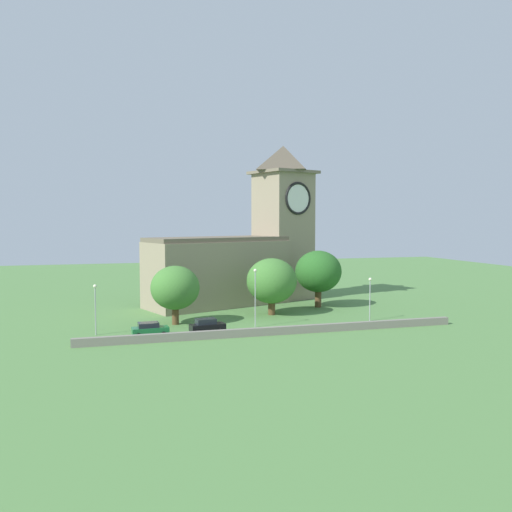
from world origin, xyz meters
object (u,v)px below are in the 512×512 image
streetlamp_west_end (95,301)px  tree_riverside_west (272,281)px  car_black (207,326)px  tree_riverside_east (175,288)px  church (248,248)px  tree_by_tower (318,272)px  streetlamp_west_mid (255,289)px  car_green (150,329)px  streetlamp_central (370,292)px

streetlamp_west_end → tree_riverside_west: size_ratio=0.74×
car_black → tree_riverside_east: tree_riverside_east is taller
church → tree_by_tower: bearing=-40.9°
streetlamp_west_mid → tree_riverside_west: size_ratio=0.91×
church → car_black: (-11.60, -23.19, -8.36)m
car_green → tree_riverside_east: size_ratio=0.56×
car_green → car_black: car_black is taller
car_black → streetlamp_west_end: size_ratio=0.73×
car_green → tree_riverside_east: (3.97, 6.30, 4.14)m
tree_riverside_east → tree_by_tower: bearing=18.6°
streetlamp_west_mid → tree_riverside_west: 9.59m
car_green → tree_riverside_west: (18.75, 9.74, 4.24)m
streetlamp_west_mid → tree_riverside_west: tree_riverside_west is taller
car_black → church: bearing=63.4°
car_black → tree_by_tower: 26.35m
streetlamp_west_end → streetlamp_central: 36.81m
church → tree_riverside_west: (0.14, -13.02, -4.22)m
car_black → tree_by_tower: bearing=35.1°
church → streetlamp_central: 25.09m
church → streetlamp_west_end: (-24.95, -20.54, -5.04)m
tree_riverside_west → tree_riverside_east: size_ratio=1.06×
car_black → tree_riverside_west: (11.74, 10.17, 4.14)m
car_green → streetlamp_central: 30.66m
streetlamp_west_end → tree_riverside_east: tree_riverside_east is taller
car_green → streetlamp_west_end: (-6.34, 2.22, 3.41)m
church → car_black: bearing=-116.6°
streetlamp_west_end → tree_riverside_east: (10.31, 4.08, 0.73)m
tree_riverside_west → tree_riverside_east: (-14.78, -3.44, -0.09)m
church → car_green: 30.59m
car_black → streetlamp_central: (23.44, 1.67, 3.22)m
car_black → car_green: bearing=176.5°
tree_riverside_east → streetlamp_west_mid: bearing=-25.9°
streetlamp_central → tree_by_tower: 13.51m
car_black → streetlamp_west_mid: streetlamp_west_mid is taller
car_green → car_black: size_ratio=0.98×
church → streetlamp_west_end: church is taller
church → streetlamp_central: bearing=-61.2°
church → streetlamp_west_mid: (-4.77, -21.26, -4.20)m
car_green → tree_by_tower: size_ratio=0.49×
car_green → car_black: (7.01, -0.43, 0.09)m
car_black → tree_riverside_east: (-3.05, 6.73, 4.05)m
tree_riverside_west → church: bearing=90.6°
church → tree_by_tower: size_ratio=3.44×
church → streetlamp_central: church is taller
tree_by_tower → car_green: bearing=-152.8°
tree_by_tower → tree_riverside_east: 25.58m
car_black → tree_riverside_east: size_ratio=0.57×
car_green → streetlamp_central: bearing=2.3°
car_green → car_black: 7.03m
tree_by_tower → tree_riverside_west: size_ratio=1.09×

